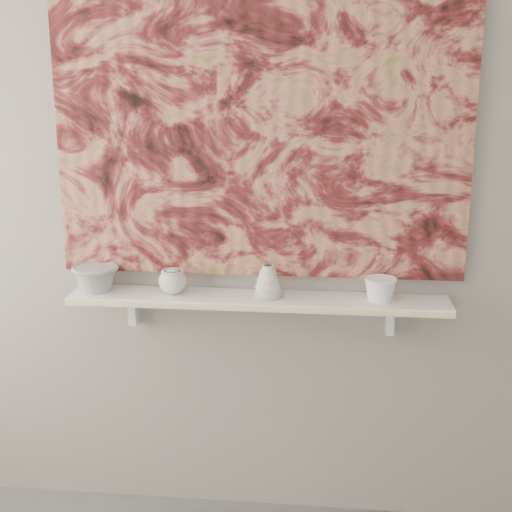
# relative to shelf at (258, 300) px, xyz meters

# --- Properties ---
(wall_back) EXTENTS (3.60, 0.00, 3.60)m
(wall_back) POSITION_rel_shelf_xyz_m (0.00, 0.09, 0.44)
(wall_back) COLOR gray
(wall_back) RESTS_ON floor
(shelf) EXTENTS (1.40, 0.18, 0.03)m
(shelf) POSITION_rel_shelf_xyz_m (0.00, 0.00, 0.00)
(shelf) COLOR white
(shelf) RESTS_ON wall_back
(shelf_stripe) EXTENTS (1.40, 0.01, 0.02)m
(shelf_stripe) POSITION_rel_shelf_xyz_m (0.00, -0.09, 0.00)
(shelf_stripe) COLOR #F7EBA5
(shelf_stripe) RESTS_ON shelf
(bracket_left) EXTENTS (0.03, 0.06, 0.12)m
(bracket_left) POSITION_rel_shelf_xyz_m (-0.49, 0.06, -0.07)
(bracket_left) COLOR white
(bracket_left) RESTS_ON wall_back
(bracket_right) EXTENTS (0.03, 0.06, 0.12)m
(bracket_right) POSITION_rel_shelf_xyz_m (0.49, 0.06, -0.07)
(bracket_right) COLOR white
(bracket_right) RESTS_ON wall_back
(painting) EXTENTS (1.50, 0.02, 1.10)m
(painting) POSITION_rel_shelf_xyz_m (0.00, 0.08, 0.62)
(painting) COLOR maroon
(painting) RESTS_ON wall_back
(house_motif) EXTENTS (0.09, 0.00, 0.08)m
(house_motif) POSITION_rel_shelf_xyz_m (0.45, 0.07, 0.32)
(house_motif) COLOR black
(house_motif) RESTS_ON painting
(bowl_grey) EXTENTS (0.22, 0.22, 0.10)m
(bowl_grey) POSITION_rel_shelf_xyz_m (-0.61, 0.00, 0.07)
(bowl_grey) COLOR #999996
(bowl_grey) RESTS_ON shelf
(cup_cream) EXTENTS (0.13, 0.13, 0.09)m
(cup_cream) POSITION_rel_shelf_xyz_m (-0.32, 0.00, 0.06)
(cup_cream) COLOR beige
(cup_cream) RESTS_ON shelf
(bell_vessel) EXTENTS (0.12, 0.12, 0.12)m
(bell_vessel) POSITION_rel_shelf_xyz_m (0.04, 0.00, 0.07)
(bell_vessel) COLOR silver
(bell_vessel) RESTS_ON shelf
(bowl_white) EXTENTS (0.13, 0.13, 0.09)m
(bowl_white) POSITION_rel_shelf_xyz_m (0.44, 0.00, 0.06)
(bowl_white) COLOR white
(bowl_white) RESTS_ON shelf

